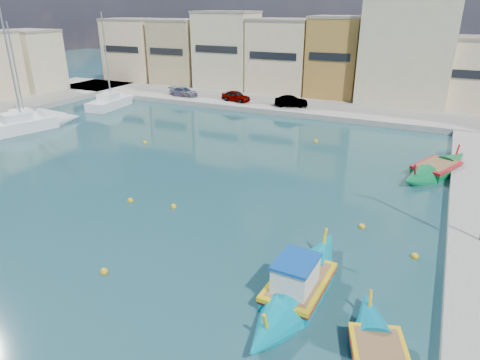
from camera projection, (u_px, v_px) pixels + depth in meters
The scene contains 11 objects.
ground at pixel (129, 228), 23.78m from camera, with size 160.00×160.00×0.00m, color #154041.
north_quay at pixel (304, 108), 50.39m from camera, with size 80.00×8.00×0.60m, color gray.
north_townhouses at pixel (378, 63), 52.09m from camera, with size 83.20×7.87×10.19m.
church_block at pixel (411, 34), 50.00m from camera, with size 10.00×10.00×19.10m.
parked_cars at pixel (234, 96), 52.20m from camera, with size 18.53×2.48×1.28m.
luzzu_turquoise_cabin at pixel (299, 287), 18.23m from camera, with size 2.51×9.66×3.08m.
luzzu_cyan_mid at pixel (436, 170), 31.42m from camera, with size 5.62×9.28×2.71m.
yacht_north at pixel (118, 101), 53.12m from camera, with size 3.41×8.98×11.70m.
yacht_midnorth at pixel (38, 118), 45.17m from camera, with size 4.13×8.04×10.93m.
yacht_mid at pixel (39, 123), 43.13m from camera, with size 5.34×10.39×12.66m.
mooring_buoys at pixel (232, 195), 27.82m from camera, with size 23.85×24.52×0.36m.
Camera 1 is at (14.63, -16.26, 11.53)m, focal length 32.00 mm.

